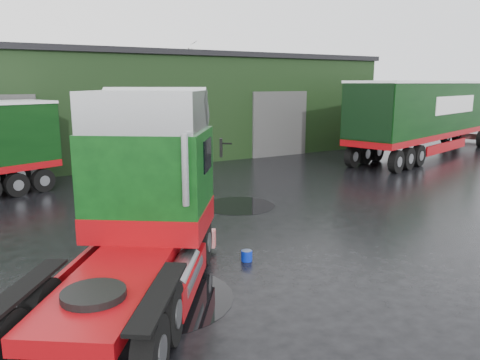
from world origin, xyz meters
name	(u,v)px	position (x,y,z in m)	size (l,w,h in m)	color
ground	(277,251)	(0.00, 0.00, 0.00)	(100.00, 100.00, 0.00)	black
warehouse	(124,104)	(2.00, 20.00, 3.16)	(32.40, 12.40, 6.30)	black
hero_tractor	(123,203)	(-4.50, -1.11, 2.20)	(3.00, 7.08, 4.40)	#0B3A10
lorry_right	(421,119)	(17.00, 9.00, 2.34)	(3.08, 17.80, 4.68)	silver
wash_bucket	(247,256)	(-1.09, -0.20, 0.13)	(0.29, 0.29, 0.27)	#0721A9
tree_back_b	(177,92)	(10.00, 30.00, 3.75)	(4.40, 4.40, 7.50)	black
puddle_0	(158,298)	(-3.85, -1.09, 0.00)	(3.24, 3.24, 0.01)	black
puddle_1	(239,206)	(1.54, 4.67, 0.00)	(2.72, 2.72, 0.01)	black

